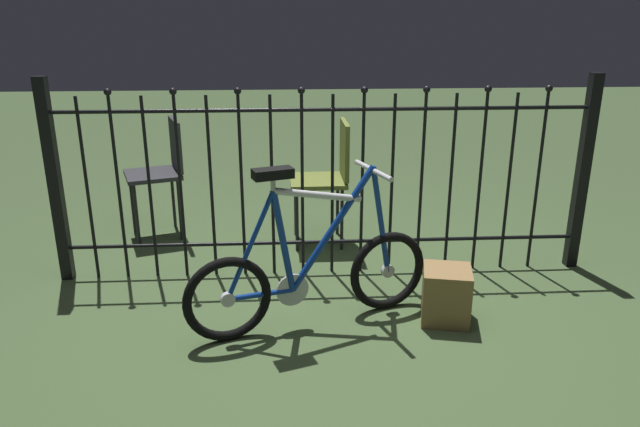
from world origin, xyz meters
name	(u,v)px	position (x,y,z in m)	size (l,w,h in m)	color
ground_plane	(333,316)	(0.00, 0.00, 0.00)	(20.00, 20.00, 0.00)	#405631
iron_fence	(317,178)	(-0.05, 0.61, 0.64)	(3.38, 0.07, 1.27)	black
bicycle	(311,272)	(-0.12, -0.07, 0.30)	(1.33, 0.56, 0.90)	black
chair_charcoal	(163,165)	(-1.15, 1.37, 0.54)	(0.49, 0.49, 0.88)	black
chair_olive	(329,171)	(0.07, 1.14, 0.55)	(0.41, 0.40, 0.90)	black
display_crate	(446,295)	(0.62, -0.07, 0.15)	(0.26, 0.26, 0.30)	olive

